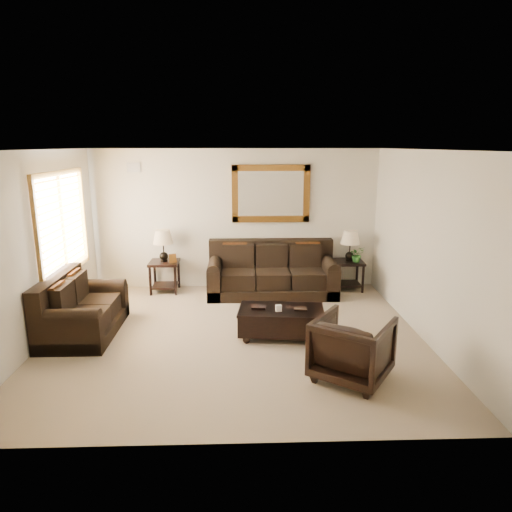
{
  "coord_description": "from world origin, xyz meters",
  "views": [
    {
      "loc": [
        0.1,
        -6.29,
        2.77
      ],
      "look_at": [
        0.34,
        0.6,
        1.08
      ],
      "focal_mm": 32.0,
      "sensor_mm": 36.0,
      "label": 1
    }
  ],
  "objects_px": {
    "loveseat": "(80,312)",
    "armchair": "(352,345)",
    "sofa": "(272,275)",
    "end_table_right": "(350,252)",
    "end_table_left": "(164,252)",
    "coffee_table": "(281,319)"
  },
  "relations": [
    {
      "from": "sofa",
      "to": "end_table_right",
      "type": "height_order",
      "value": "end_table_right"
    },
    {
      "from": "sofa",
      "to": "loveseat",
      "type": "relative_size",
      "value": 1.5
    },
    {
      "from": "sofa",
      "to": "coffee_table",
      "type": "xyz_separation_m",
      "value": [
        -0.0,
        -2.03,
        -0.09
      ]
    },
    {
      "from": "end_table_left",
      "to": "end_table_right",
      "type": "height_order",
      "value": "end_table_left"
    },
    {
      "from": "loveseat",
      "to": "coffee_table",
      "type": "distance_m",
      "value": 3.01
    },
    {
      "from": "end_table_left",
      "to": "armchair",
      "type": "xyz_separation_m",
      "value": [
        2.79,
        -3.47,
        -0.36
      ]
    },
    {
      "from": "loveseat",
      "to": "end_table_right",
      "type": "xyz_separation_m",
      "value": [
        4.51,
        2.0,
        0.43
      ]
    },
    {
      "from": "end_table_right",
      "to": "armchair",
      "type": "distance_m",
      "value": 3.58
    },
    {
      "from": "sofa",
      "to": "coffee_table",
      "type": "relative_size",
      "value": 1.83
    },
    {
      "from": "loveseat",
      "to": "coffee_table",
      "type": "height_order",
      "value": "loveseat"
    },
    {
      "from": "end_table_right",
      "to": "coffee_table",
      "type": "height_order",
      "value": "end_table_right"
    },
    {
      "from": "end_table_left",
      "to": "coffee_table",
      "type": "bearing_deg",
      "value": -46.77
    },
    {
      "from": "sofa",
      "to": "armchair",
      "type": "height_order",
      "value": "sofa"
    },
    {
      "from": "armchair",
      "to": "loveseat",
      "type": "bearing_deg",
      "value": 13.33
    },
    {
      "from": "end_table_right",
      "to": "loveseat",
      "type": "bearing_deg",
      "value": -156.13
    },
    {
      "from": "loveseat",
      "to": "end_table_left",
      "type": "xyz_separation_m",
      "value": [
        0.95,
        1.99,
        0.46
      ]
    },
    {
      "from": "loveseat",
      "to": "end_table_left",
      "type": "distance_m",
      "value": 2.25
    },
    {
      "from": "loveseat",
      "to": "armchair",
      "type": "bearing_deg",
      "value": -111.66
    },
    {
      "from": "coffee_table",
      "to": "loveseat",
      "type": "bearing_deg",
      "value": -177.21
    },
    {
      "from": "loveseat",
      "to": "end_table_left",
      "type": "bearing_deg",
      "value": -25.49
    },
    {
      "from": "end_table_left",
      "to": "armchair",
      "type": "distance_m",
      "value": 4.47
    },
    {
      "from": "loveseat",
      "to": "end_table_right",
      "type": "distance_m",
      "value": 4.95
    }
  ]
}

